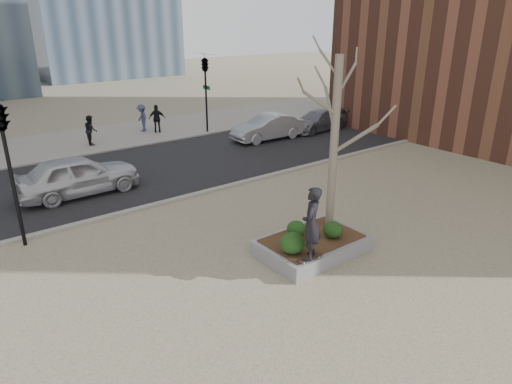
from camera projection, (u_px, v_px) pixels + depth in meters
ground at (285, 263)px, 12.70m from camera, size 120.00×120.00×0.00m
street at (137, 172)px, 20.10m from camera, size 60.00×8.00×0.02m
far_sidewalk at (85, 140)px, 25.29m from camera, size 60.00×6.00×0.02m
planter at (312, 246)px, 13.18m from camera, size 3.00×2.00×0.45m
planter_mulch at (312, 238)px, 13.09m from camera, size 2.70×1.70×0.04m
sycamore_tree at (336, 118)px, 12.69m from camera, size 2.80×2.80×6.60m
shrub_left at (292, 243)px, 12.16m from camera, size 0.67×0.67×0.57m
shrub_middle at (296, 228)px, 13.13m from camera, size 0.53×0.53×0.45m
shrub_right at (333, 230)px, 13.03m from camera, size 0.57×0.57×0.48m
skateboard at (310, 259)px, 11.95m from camera, size 0.78×0.20×0.08m
skateboarder at (311, 223)px, 11.59m from camera, size 0.85×0.79×1.96m
police_car at (78, 175)px, 17.33m from camera, size 4.53×1.83×1.54m
car_silver at (268, 127)px, 25.20m from camera, size 4.24×1.68×1.37m
car_third at (318, 121)px, 27.25m from camera, size 4.18×1.93×1.18m
pedestrian_a at (91, 130)px, 24.18m from camera, size 0.71×0.84×1.56m
pedestrian_b at (142, 118)px, 26.97m from camera, size 0.67×1.07×1.60m
pedestrian_c at (157, 119)px, 26.69m from camera, size 1.03×0.76×1.63m
traffic_light_near at (11, 174)px, 12.92m from camera, size 0.60×2.48×4.50m
traffic_light_far at (206, 94)px, 26.39m from camera, size 0.60×2.48×4.50m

